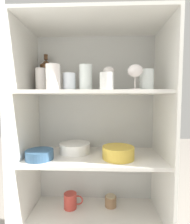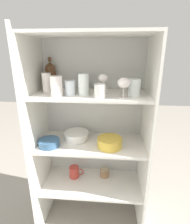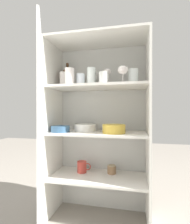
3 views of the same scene
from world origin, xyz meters
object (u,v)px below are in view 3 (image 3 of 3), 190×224
mixing_bowl_large (114,128)px  storage_jar (112,169)px  serving_bowl_small (60,129)px  wine_bottle (67,78)px  plate_stack_white (85,127)px  coffee_mug_primary (82,167)px

mixing_bowl_large → storage_jar: size_ratio=2.40×
mixing_bowl_large → serving_bowl_small: size_ratio=1.17×
wine_bottle → mixing_bowl_large: wine_bottle is taller
wine_bottle → plate_stack_white: size_ratio=1.25×
coffee_mug_primary → plate_stack_white: bearing=-6.2°
wine_bottle → serving_bowl_small: 0.52m
wine_bottle → storage_jar: (0.44, -0.04, -0.86)m
plate_stack_white → storage_jar: size_ratio=2.57×
wine_bottle → coffee_mug_primary: wine_bottle is taller
coffee_mug_primary → wine_bottle: bearing=157.6°
wine_bottle → coffee_mug_primary: bearing=-22.4°
mixing_bowl_large → serving_bowl_small: mixing_bowl_large is taller
wine_bottle → mixing_bowl_large: bearing=-20.6°
serving_bowl_small → wine_bottle: bearing=94.7°
plate_stack_white → serving_bowl_small: (-0.19, -0.13, -0.00)m
mixing_bowl_large → wine_bottle: bearing=159.4°
mixing_bowl_large → coffee_mug_primary: (-0.31, 0.11, -0.37)m
wine_bottle → serving_bowl_small: size_ratio=1.57×
serving_bowl_small → storage_jar: 0.59m
serving_bowl_small → coffee_mug_primary: (0.15, 0.14, -0.36)m
serving_bowl_small → mixing_bowl_large: bearing=3.7°
plate_stack_white → storage_jar: 0.45m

